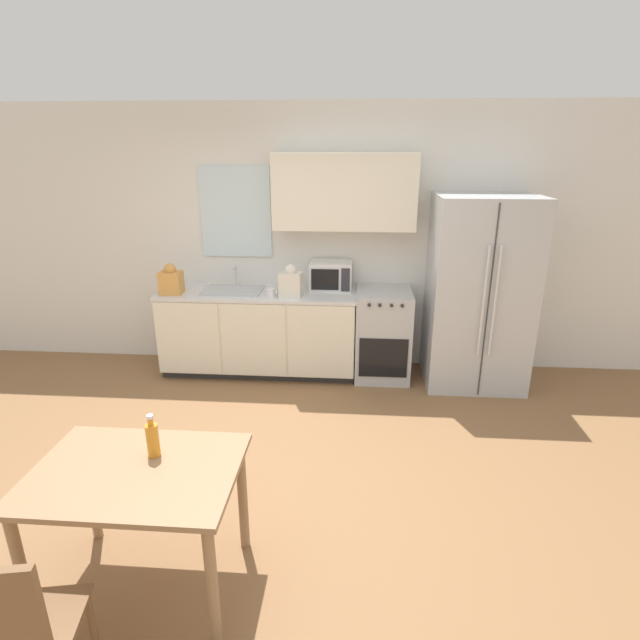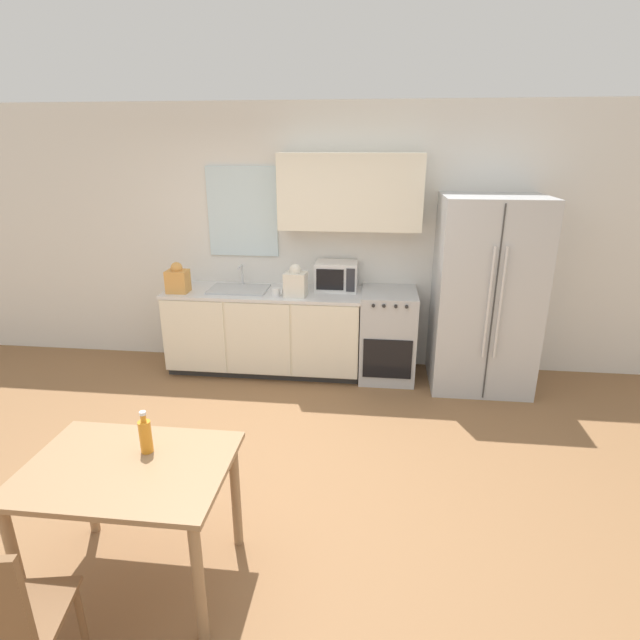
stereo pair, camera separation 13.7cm
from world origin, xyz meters
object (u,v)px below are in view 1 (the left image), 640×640
oven_range (382,334)px  drink_bottle (153,439)px  refrigerator (479,293)px  dining_table (137,489)px  microwave (331,276)px  dining_chair_near (11,635)px  coffee_mug (271,292)px

oven_range → drink_bottle: drink_bottle is taller
refrigerator → drink_bottle: (-2.23, -2.59, -0.09)m
dining_table → drink_bottle: size_ratio=4.34×
oven_range → microwave: microwave is taller
dining_chair_near → coffee_mug: bearing=71.8°
oven_range → dining_table: (-1.37, -2.78, 0.17)m
coffee_mug → drink_bottle: bearing=-94.8°
oven_range → drink_bottle: bearing=-116.5°
microwave → dining_table: microwave is taller
microwave → dining_chair_near: bearing=-105.4°
microwave → drink_bottle: microwave is taller
oven_range → dining_table: size_ratio=0.88×
oven_range → dining_chair_near: bearing=-113.7°
coffee_mug → drink_bottle: drink_bottle is taller
dining_chair_near → drink_bottle: (0.23, 0.88, 0.30)m
microwave → coffee_mug: size_ratio=3.79×
oven_range → dining_table: oven_range is taller
dining_table → dining_chair_near: dining_chair_near is taller
refrigerator → dining_table: bearing=-130.0°
dining_chair_near → drink_bottle: bearing=64.5°
microwave → drink_bottle: 2.89m
coffee_mug → drink_bottle: 2.50m
refrigerator → coffee_mug: refrigerator is taller
drink_bottle → oven_range: bearing=63.5°
coffee_mug → dining_chair_near: (-0.44, -3.37, -0.39)m
oven_range → coffee_mug: size_ratio=8.11×
oven_range → refrigerator: (0.91, -0.07, 0.48)m
dining_chair_near → oven_range: bearing=55.5°
oven_range → drink_bottle: size_ratio=3.80×
coffee_mug → dining_chair_near: coffee_mug is taller
dining_chair_near → drink_bottle: 0.96m
coffee_mug → dining_table: 2.65m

